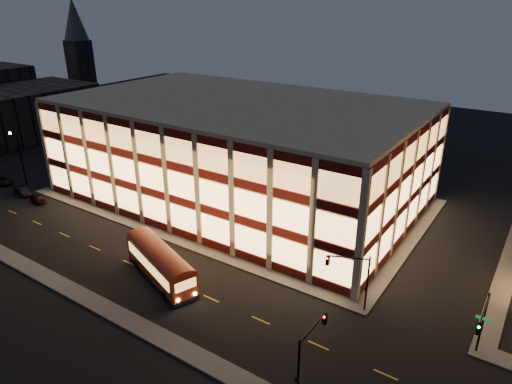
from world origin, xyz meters
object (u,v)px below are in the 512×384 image
Objects in this scene: parked_car_0 at (38,199)px; parked_car_2 at (2,180)px; trolley_bus at (160,262)px; parked_car_1 at (22,191)px.

parked_car_2 is (-11.62, 0.97, 0.07)m from parked_car_0.
parked_car_0 is 11.66m from parked_car_2.
trolley_bus is 3.02× the size of parked_car_1.
parked_car_1 is 7.10m from parked_car_2.
parked_car_2 is at bearing 92.16° from parked_car_0.
trolley_bus is 3.67× the size of parked_car_0.
parked_car_0 is 4.56m from parked_car_1.
parked_car_1 is at bearing -167.49° from trolley_bus.
parked_car_1 reaches higher than parked_car_2.
trolley_bus is 29.77m from parked_car_0.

